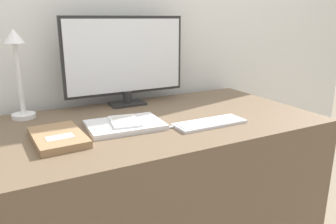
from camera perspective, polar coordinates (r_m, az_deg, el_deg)
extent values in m
cube|color=silver|center=(1.81, -8.03, 17.40)|extent=(3.60, 0.05, 2.40)
cube|color=brown|center=(1.60, -1.01, -13.64)|extent=(1.35, 0.77, 0.72)
cube|color=#262626|center=(1.69, -7.08, 1.46)|extent=(0.18, 0.11, 0.01)
cylinder|color=#262626|center=(1.68, -7.13, 2.65)|extent=(0.05, 0.05, 0.06)
cube|color=#262626|center=(1.65, -7.45, 9.69)|extent=(0.62, 0.01, 0.38)
cube|color=white|center=(1.65, -7.35, 9.66)|extent=(0.59, 0.01, 0.35)
cube|color=silver|center=(1.38, 7.30, -1.94)|extent=(0.31, 0.11, 0.01)
cube|color=#B7B7BC|center=(1.38, 7.38, -1.69)|extent=(0.29, 0.09, 0.00)
cube|color=silver|center=(1.34, -7.50, -2.47)|extent=(0.31, 0.23, 0.01)
cube|color=silver|center=(1.34, -7.51, -2.05)|extent=(0.31, 0.23, 0.01)
cube|color=white|center=(1.34, -7.58, -1.62)|extent=(0.13, 0.18, 0.01)
cube|color=beige|center=(1.34, -7.59, -1.41)|extent=(0.10, 0.13, 0.00)
cylinder|color=white|center=(1.59, -23.81, -0.61)|extent=(0.10, 0.10, 0.02)
cylinder|color=white|center=(1.56, -24.49, 5.18)|extent=(0.02, 0.02, 0.31)
cone|color=white|center=(1.54, -25.29, 11.91)|extent=(0.08, 0.08, 0.06)
cube|color=#93704C|center=(1.25, -18.61, -4.19)|extent=(0.18, 0.28, 0.03)
cube|color=silver|center=(1.21, -18.33, -4.17)|extent=(0.10, 0.05, 0.00)
cylinder|color=silver|center=(1.32, 0.26, -2.70)|extent=(0.15, 0.03, 0.01)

